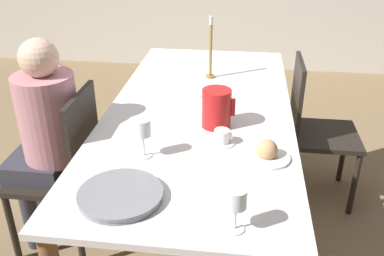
# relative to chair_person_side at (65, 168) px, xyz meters

# --- Properties ---
(ground_plane) EXTENTS (20.00, 20.00, 0.00)m
(ground_plane) POSITION_rel_chair_person_side_xyz_m (0.68, 0.29, -0.50)
(ground_plane) COLOR #7F6647
(dining_table) EXTENTS (0.99, 2.15, 0.75)m
(dining_table) POSITION_rel_chair_person_side_xyz_m (0.68, 0.29, 0.17)
(dining_table) COLOR silver
(dining_table) RESTS_ON ground_plane
(chair_person_side) EXTENTS (0.42, 0.42, 0.93)m
(chair_person_side) POSITION_rel_chair_person_side_xyz_m (0.00, 0.00, 0.00)
(chair_person_side) COLOR black
(chair_person_side) RESTS_ON ground_plane
(chair_opposite) EXTENTS (0.42, 0.42, 0.93)m
(chair_opposite) POSITION_rel_chair_person_side_xyz_m (1.37, 0.65, 0.00)
(chair_opposite) COLOR black
(chair_opposite) RESTS_ON ground_plane
(person_seated) EXTENTS (0.39, 0.41, 1.20)m
(person_seated) POSITION_rel_chair_person_side_xyz_m (-0.09, 0.02, 0.21)
(person_seated) COLOR #33333D
(person_seated) RESTS_ON ground_plane
(red_pitcher) EXTENTS (0.17, 0.15, 0.19)m
(red_pitcher) POSITION_rel_chair_person_side_xyz_m (0.79, 0.11, 0.35)
(red_pitcher) COLOR red
(red_pitcher) RESTS_ON dining_table
(wine_glass_water) EXTENTS (0.07, 0.07, 0.18)m
(wine_glass_water) POSITION_rel_chair_person_side_xyz_m (0.49, -0.23, 0.39)
(wine_glass_water) COLOR white
(wine_glass_water) RESTS_ON dining_table
(wine_glass_juice) EXTENTS (0.07, 0.07, 0.17)m
(wine_glass_juice) POSITION_rel_chair_person_side_xyz_m (0.91, -0.66, 0.37)
(wine_glass_juice) COLOR white
(wine_glass_juice) RESTS_ON dining_table
(teacup_near_person) EXTENTS (0.12, 0.12, 0.07)m
(teacup_near_person) POSITION_rel_chair_person_side_xyz_m (0.83, -0.07, 0.28)
(teacup_near_person) COLOR white
(teacup_near_person) RESTS_ON dining_table
(serving_tray) EXTENTS (0.33, 0.33, 0.03)m
(serving_tray) POSITION_rel_chair_person_side_xyz_m (0.48, -0.54, 0.27)
(serving_tray) COLOR gray
(serving_tray) RESTS_ON dining_table
(bread_plate) EXTENTS (0.21, 0.21, 0.09)m
(bread_plate) POSITION_rel_chair_person_side_xyz_m (1.03, -0.18, 0.28)
(bread_plate) COLOR white
(bread_plate) RESTS_ON dining_table
(candlestick_tall) EXTENTS (0.06, 0.06, 0.39)m
(candlestick_tall) POSITION_rel_chair_person_side_xyz_m (0.70, 0.78, 0.41)
(candlestick_tall) COLOR olive
(candlestick_tall) RESTS_ON dining_table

